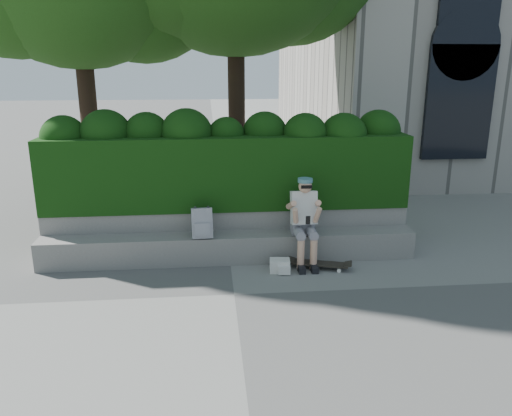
{
  "coord_description": "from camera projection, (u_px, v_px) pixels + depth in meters",
  "views": [
    {
      "loc": [
        -0.31,
        -6.3,
        3.07
      ],
      "look_at": [
        0.4,
        1.0,
        0.95
      ],
      "focal_mm": 35.0,
      "sensor_mm": 36.0,
      "label": 1
    }
  ],
  "objects": [
    {
      "name": "person",
      "position": [
        304.0,
        218.0,
        7.82
      ],
      "size": [
        0.4,
        0.76,
        1.38
      ],
      "color": "gray",
      "rests_on": "ground"
    },
    {
      "name": "hedge",
      "position": [
        227.0,
        170.0,
        8.39
      ],
      "size": [
        6.0,
        1.0,
        1.2
      ],
      "primitive_type": "cube",
      "color": "black",
      "rests_on": "planter_wall"
    },
    {
      "name": "ground",
      "position": [
        234.0,
        295.0,
        6.9
      ],
      "size": [
        80.0,
        80.0,
        0.0
      ],
      "primitive_type": "plane",
      "color": "slate",
      "rests_on": "ground"
    },
    {
      "name": "bench_ledge",
      "position": [
        230.0,
        248.0,
        8.03
      ],
      "size": [
        6.0,
        0.45,
        0.45
      ],
      "primitive_type": "cube",
      "color": "gray",
      "rests_on": "ground"
    },
    {
      "name": "skateboard",
      "position": [
        319.0,
        264.0,
        7.76
      ],
      "size": [
        0.91,
        0.47,
        0.09
      ],
      "rotation": [
        0.0,
        0.0,
        -0.3
      ],
      "color": "black",
      "rests_on": "ground"
    },
    {
      "name": "planter_wall",
      "position": [
        228.0,
        229.0,
        8.45
      ],
      "size": [
        6.0,
        0.5,
        0.75
      ],
      "primitive_type": "cube",
      "color": "gray",
      "rests_on": "ground"
    },
    {
      "name": "backpack_ground",
      "position": [
        280.0,
        266.0,
        7.64
      ],
      "size": [
        0.33,
        0.24,
        0.2
      ],
      "primitive_type": "cube",
      "rotation": [
        0.0,
        0.0,
        -0.1
      ],
      "color": "silver",
      "rests_on": "ground"
    },
    {
      "name": "backpack_plaid",
      "position": [
        202.0,
        223.0,
        7.77
      ],
      "size": [
        0.33,
        0.19,
        0.47
      ],
      "primitive_type": "cube",
      "rotation": [
        0.0,
        0.0,
        0.06
      ],
      "color": "#B7B7BC",
      "rests_on": "bench_ledge"
    }
  ]
}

